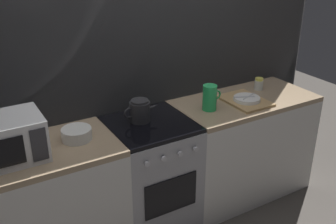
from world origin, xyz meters
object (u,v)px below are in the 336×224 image
stove_unit (151,175)px  dish_pile (246,100)px  microwave (4,140)px  pitcher (210,98)px  kettle (140,111)px  spice_jar (259,84)px  mixing_bowl (77,134)px

stove_unit → dish_pile: size_ratio=2.25×
microwave → pitcher: 1.50m
stove_unit → dish_pile: (0.85, -0.05, 0.47)m
microwave → kettle: size_ratio=1.62×
dish_pile → spice_jar: 0.33m
kettle → microwave: bearing=-175.4°
mixing_bowl → pitcher: 1.05m
microwave → pitcher: (1.50, -0.01, -0.03)m
pitcher → dish_pile: 0.35m
dish_pile → spice_jar: (0.29, 0.17, 0.03)m
microwave → spice_jar: (2.13, 0.13, -0.08)m
kettle → pitcher: size_ratio=1.42×
mixing_bowl → microwave: bearing=-175.7°
pitcher → spice_jar: size_ratio=1.90×
kettle → mixing_bowl: bearing=-175.2°
dish_pile → microwave: bearing=178.8°
kettle → mixing_bowl: 0.50m
mixing_bowl → dish_pile: bearing=-3.1°
dish_pile → mixing_bowl: bearing=176.9°
microwave → kettle: microwave is taller
kettle → dish_pile: size_ratio=0.71×
kettle → spice_jar: size_ratio=2.71×
stove_unit → kettle: bearing=126.1°
mixing_bowl → pitcher: size_ratio=1.00×
stove_unit → pitcher: (0.51, -0.03, 0.55)m
kettle → spice_jar: (1.19, 0.05, -0.03)m
stove_unit → mixing_bowl: size_ratio=4.50×
stove_unit → pitcher: 0.75m
stove_unit → dish_pile: 0.98m
microwave → mixing_bowl: size_ratio=2.30×
kettle → mixing_bowl: size_ratio=1.42×
stove_unit → dish_pile: bearing=-3.6°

